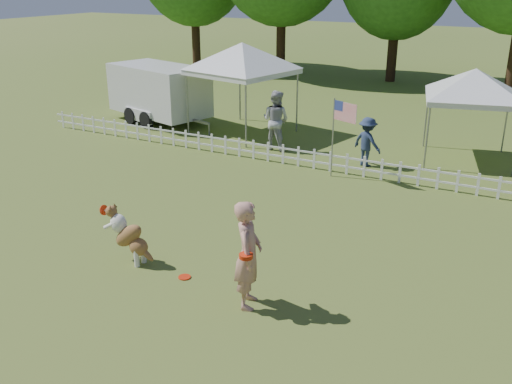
{
  "coord_description": "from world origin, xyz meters",
  "views": [
    {
      "loc": [
        5.29,
        -7.58,
        5.26
      ],
      "look_at": [
        0.07,
        2.0,
        1.1
      ],
      "focal_mm": 40.0,
      "sensor_mm": 36.0,
      "label": 1
    }
  ],
  "objects_px": {
    "cargo_trailer": "(159,93)",
    "spectator_b": "(367,142)",
    "dog": "(129,236)",
    "frisbee_on_turf": "(185,277)",
    "spectator_a": "(276,120)",
    "handler": "(248,255)",
    "canopy_tent_left": "(243,90)",
    "canopy_tent_right": "(470,116)",
    "flag_pole": "(333,138)"
  },
  "relations": [
    {
      "from": "cargo_trailer",
      "to": "spectator_b",
      "type": "height_order",
      "value": "cargo_trailer"
    },
    {
      "from": "dog",
      "to": "spectator_a",
      "type": "xyz_separation_m",
      "value": [
        -1.01,
        8.28,
        0.4
      ]
    },
    {
      "from": "spectator_a",
      "to": "spectator_b",
      "type": "distance_m",
      "value": 3.13
    },
    {
      "from": "frisbee_on_turf",
      "to": "canopy_tent_left",
      "type": "relative_size",
      "value": 0.08
    },
    {
      "from": "frisbee_on_turf",
      "to": "spectator_b",
      "type": "xyz_separation_m",
      "value": [
        0.81,
        8.05,
        0.71
      ]
    },
    {
      "from": "handler",
      "to": "canopy_tent_right",
      "type": "height_order",
      "value": "canopy_tent_right"
    },
    {
      "from": "canopy_tent_left",
      "to": "spectator_a",
      "type": "bearing_deg",
      "value": -21.79
    },
    {
      "from": "cargo_trailer",
      "to": "flag_pole",
      "type": "height_order",
      "value": "flag_pole"
    },
    {
      "from": "spectator_a",
      "to": "canopy_tent_right",
      "type": "bearing_deg",
      "value": -157.73
    },
    {
      "from": "spectator_a",
      "to": "spectator_b",
      "type": "xyz_separation_m",
      "value": [
        3.11,
        -0.25,
        -0.23
      ]
    },
    {
      "from": "canopy_tent_left",
      "to": "spectator_b",
      "type": "height_order",
      "value": "canopy_tent_left"
    },
    {
      "from": "spectator_b",
      "to": "cargo_trailer",
      "type": "bearing_deg",
      "value": 12.73
    },
    {
      "from": "canopy_tent_left",
      "to": "cargo_trailer",
      "type": "xyz_separation_m",
      "value": [
        -3.57,
        -0.11,
        -0.45
      ]
    },
    {
      "from": "spectator_b",
      "to": "frisbee_on_turf",
      "type": "bearing_deg",
      "value": 106.55
    },
    {
      "from": "canopy_tent_left",
      "to": "frisbee_on_turf",
      "type": "bearing_deg",
      "value": -54.01
    },
    {
      "from": "frisbee_on_turf",
      "to": "spectator_a",
      "type": "xyz_separation_m",
      "value": [
        -2.3,
        8.3,
        0.94
      ]
    },
    {
      "from": "dog",
      "to": "cargo_trailer",
      "type": "distance_m",
      "value": 11.54
    },
    {
      "from": "canopy_tent_right",
      "to": "flag_pole",
      "type": "distance_m",
      "value": 4.52
    },
    {
      "from": "dog",
      "to": "spectator_b",
      "type": "distance_m",
      "value": 8.3
    },
    {
      "from": "handler",
      "to": "flag_pole",
      "type": "xyz_separation_m",
      "value": [
        -1.23,
        6.9,
        0.15
      ]
    },
    {
      "from": "frisbee_on_turf",
      "to": "spectator_b",
      "type": "distance_m",
      "value": 8.12
    },
    {
      "from": "handler",
      "to": "flag_pole",
      "type": "distance_m",
      "value": 7.01
    },
    {
      "from": "handler",
      "to": "frisbee_on_turf",
      "type": "distance_m",
      "value": 1.77
    },
    {
      "from": "dog",
      "to": "spectator_a",
      "type": "distance_m",
      "value": 8.35
    },
    {
      "from": "handler",
      "to": "cargo_trailer",
      "type": "xyz_separation_m",
      "value": [
        -9.33,
        9.74,
        0.14
      ]
    },
    {
      "from": "frisbee_on_turf",
      "to": "canopy_tent_right",
      "type": "relative_size",
      "value": 0.09
    },
    {
      "from": "canopy_tent_left",
      "to": "flag_pole",
      "type": "bearing_deg",
      "value": -20.99
    },
    {
      "from": "canopy_tent_left",
      "to": "handler",
      "type": "bearing_deg",
      "value": -47.62
    },
    {
      "from": "dog",
      "to": "canopy_tent_right",
      "type": "relative_size",
      "value": 0.41
    },
    {
      "from": "spectator_a",
      "to": "canopy_tent_left",
      "type": "bearing_deg",
      "value": -28.88
    },
    {
      "from": "canopy_tent_right",
      "to": "cargo_trailer",
      "type": "bearing_deg",
      "value": 169.12
    },
    {
      "from": "flag_pole",
      "to": "dog",
      "type": "bearing_deg",
      "value": -80.77
    },
    {
      "from": "dog",
      "to": "canopy_tent_right",
      "type": "distance_m",
      "value": 11.03
    },
    {
      "from": "frisbee_on_turf",
      "to": "flag_pole",
      "type": "distance_m",
      "value": 6.77
    },
    {
      "from": "canopy_tent_right",
      "to": "spectator_a",
      "type": "relative_size",
      "value": 1.42
    },
    {
      "from": "spectator_a",
      "to": "cargo_trailer",
      "type": "bearing_deg",
      "value": -7.35
    },
    {
      "from": "handler",
      "to": "canopy_tent_left",
      "type": "distance_m",
      "value": 11.43
    },
    {
      "from": "dog",
      "to": "frisbee_on_turf",
      "type": "xyz_separation_m",
      "value": [
        1.29,
        -0.03,
        -0.54
      ]
    },
    {
      "from": "spectator_a",
      "to": "frisbee_on_turf",
      "type": "bearing_deg",
      "value": 110.44
    },
    {
      "from": "cargo_trailer",
      "to": "spectator_a",
      "type": "bearing_deg",
      "value": 3.28
    },
    {
      "from": "spectator_a",
      "to": "spectator_b",
      "type": "relative_size",
      "value": 1.31
    },
    {
      "from": "canopy_tent_left",
      "to": "spectator_b",
      "type": "distance_m",
      "value": 5.38
    },
    {
      "from": "flag_pole",
      "to": "canopy_tent_right",
      "type": "bearing_deg",
      "value": 70.47
    },
    {
      "from": "dog",
      "to": "flag_pole",
      "type": "distance_m",
      "value": 6.85
    },
    {
      "from": "dog",
      "to": "spectator_b",
      "type": "xyz_separation_m",
      "value": [
        2.1,
        8.02,
        0.17
      ]
    },
    {
      "from": "canopy_tent_right",
      "to": "spectator_b",
      "type": "relative_size",
      "value": 1.86
    },
    {
      "from": "handler",
      "to": "flag_pole",
      "type": "bearing_deg",
      "value": -11.38
    },
    {
      "from": "flag_pole",
      "to": "spectator_a",
      "type": "height_order",
      "value": "flag_pole"
    },
    {
      "from": "canopy_tent_left",
      "to": "canopy_tent_right",
      "type": "distance_m",
      "value": 7.56
    },
    {
      "from": "dog",
      "to": "canopy_tent_right",
      "type": "bearing_deg",
      "value": 66.84
    }
  ]
}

